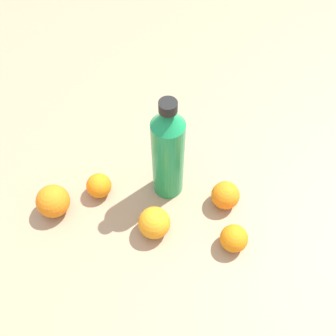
# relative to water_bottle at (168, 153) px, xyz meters

# --- Properties ---
(ground_plane) EXTENTS (2.40, 2.40, 0.00)m
(ground_plane) POSITION_rel_water_bottle_xyz_m (-0.02, 0.03, -0.14)
(ground_plane) COLOR #9E7F60
(water_bottle) EXTENTS (0.07, 0.07, 0.30)m
(water_bottle) POSITION_rel_water_bottle_xyz_m (0.00, 0.00, 0.00)
(water_bottle) COLOR #198C4C
(water_bottle) RESTS_ON ground_plane
(orange_0) EXTENTS (0.07, 0.07, 0.07)m
(orange_0) POSITION_rel_water_bottle_xyz_m (-0.04, -0.14, -0.11)
(orange_0) COLOR orange
(orange_0) RESTS_ON ground_plane
(orange_1) EXTENTS (0.08, 0.08, 0.08)m
(orange_1) POSITION_rel_water_bottle_xyz_m (-0.07, 0.27, -0.10)
(orange_1) COLOR orange
(orange_1) RESTS_ON ground_plane
(orange_2) EXTENTS (0.06, 0.06, 0.06)m
(orange_2) POSITION_rel_water_bottle_xyz_m (-0.01, 0.17, -0.11)
(orange_2) COLOR orange
(orange_2) RESTS_ON ground_plane
(orange_3) EXTENTS (0.07, 0.07, 0.07)m
(orange_3) POSITION_rel_water_bottle_xyz_m (-0.12, 0.03, -0.10)
(orange_3) COLOR orange
(orange_3) RESTS_ON ground_plane
(orange_4) EXTENTS (0.06, 0.06, 0.06)m
(orange_4) POSITION_rel_water_bottle_xyz_m (-0.15, -0.15, -0.11)
(orange_4) COLOR orange
(orange_4) RESTS_ON ground_plane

